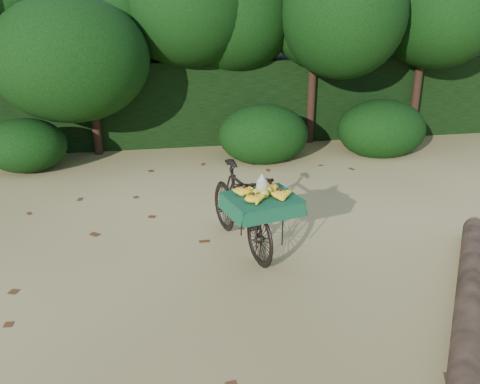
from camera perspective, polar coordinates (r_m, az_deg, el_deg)
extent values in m
plane|color=tan|center=(6.15, -2.34, -8.81)|extent=(80.00, 80.00, 0.00)
imported|color=black|center=(6.47, 0.09, -1.78)|extent=(0.93, 1.89, 1.09)
cube|color=black|center=(5.84, 2.48, -0.70)|extent=(0.50, 0.56, 0.03)
cube|color=#165334|center=(5.83, 2.48, -0.53)|extent=(0.92, 0.82, 0.01)
ellipsoid|color=#A7A428|center=(5.84, 3.16, 0.10)|extent=(0.11, 0.08, 0.12)
ellipsoid|color=#A7A428|center=(5.87, 2.21, 0.20)|extent=(0.11, 0.08, 0.12)
ellipsoid|color=#A7A428|center=(5.78, 1.81, -0.12)|extent=(0.11, 0.08, 0.12)
ellipsoid|color=#A7A428|center=(5.76, 2.78, -0.23)|extent=(0.11, 0.08, 0.12)
cylinder|color=#EAE5C6|center=(5.80, 2.45, 0.50)|extent=(0.13, 0.13, 0.16)
cylinder|color=brown|center=(5.77, 24.40, -11.38)|extent=(2.52, 3.45, 0.29)
cube|color=black|center=(11.81, -6.73, 10.38)|extent=(26.00, 1.80, 1.80)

